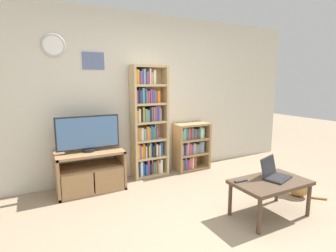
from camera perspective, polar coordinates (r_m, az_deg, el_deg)
name	(u,v)px	position (r m, az deg, el deg)	size (l,w,h in m)	color
ground_plane	(226,241)	(2.85, 12.52, -23.28)	(18.00, 18.00, 0.00)	gray
wall_back	(140,96)	(4.30, -6.13, 6.44)	(6.19, 0.09, 2.60)	beige
tv_stand	(91,171)	(3.94, -16.51, -9.30)	(0.92, 0.51, 0.57)	#9E754C
television	(88,133)	(3.81, -16.99, -1.54)	(0.86, 0.18, 0.50)	black
bookshelf_tall	(148,124)	(4.23, -4.39, 0.46)	(0.58, 0.24, 1.79)	tan
bookshelf_short	(190,146)	(4.65, 4.76, -4.40)	(0.62, 0.31, 0.82)	tan
coffee_table	(270,185)	(3.28, 21.37, -11.84)	(0.87, 0.52, 0.42)	#4C3828
laptop	(274,173)	(3.35, 22.02, -9.43)	(0.40, 0.35, 0.24)	#232326
remote_near_laptop	(241,181)	(3.13, 15.58, -11.42)	(0.16, 0.05, 0.02)	#38383A
cat	(297,186)	(4.06, 26.34, -11.68)	(0.39, 0.45, 0.30)	#B78447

